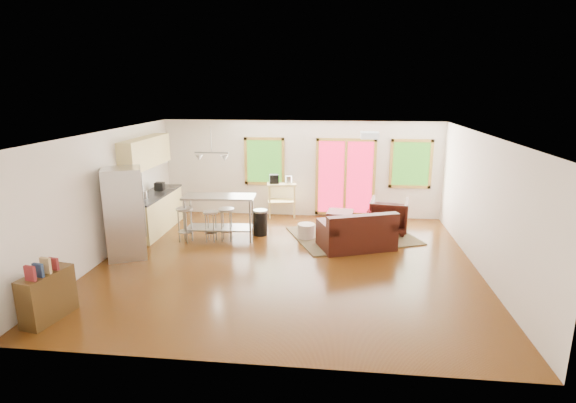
# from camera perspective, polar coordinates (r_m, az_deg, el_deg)

# --- Properties ---
(floor) EXTENTS (7.50, 7.00, 0.02)m
(floor) POSITION_cam_1_polar(r_m,az_deg,el_deg) (9.22, -0.21, -7.77)
(floor) COLOR #3D2109
(floor) RESTS_ON ground
(ceiling) EXTENTS (7.50, 7.00, 0.02)m
(ceiling) POSITION_cam_1_polar(r_m,az_deg,el_deg) (8.59, -0.22, 8.65)
(ceiling) COLOR white
(ceiling) RESTS_ON ground
(back_wall) EXTENTS (7.50, 0.02, 2.60)m
(back_wall) POSITION_cam_1_polar(r_m,az_deg,el_deg) (12.23, 1.67, 4.16)
(back_wall) COLOR white
(back_wall) RESTS_ON ground
(left_wall) EXTENTS (0.02, 7.00, 2.60)m
(left_wall) POSITION_cam_1_polar(r_m,az_deg,el_deg) (9.96, -22.25, 0.73)
(left_wall) COLOR white
(left_wall) RESTS_ON ground
(right_wall) EXTENTS (0.02, 7.00, 2.60)m
(right_wall) POSITION_cam_1_polar(r_m,az_deg,el_deg) (9.19, 23.77, -0.50)
(right_wall) COLOR white
(right_wall) RESTS_ON ground
(front_wall) EXTENTS (7.50, 0.02, 2.60)m
(front_wall) POSITION_cam_1_polar(r_m,az_deg,el_deg) (5.52, -4.44, -8.78)
(front_wall) COLOR white
(front_wall) RESTS_ON ground
(window_left) EXTENTS (1.10, 0.05, 1.30)m
(window_left) POSITION_cam_1_polar(r_m,az_deg,el_deg) (12.27, -3.02, 5.13)
(window_left) COLOR #255414
(window_left) RESTS_ON back_wall
(french_doors) EXTENTS (1.60, 0.05, 2.10)m
(french_doors) POSITION_cam_1_polar(r_m,az_deg,el_deg) (12.18, 7.29, 3.05)
(french_doors) COLOR #AE112E
(french_doors) RESTS_ON back_wall
(window_right) EXTENTS (1.10, 0.05, 1.30)m
(window_right) POSITION_cam_1_polar(r_m,az_deg,el_deg) (12.26, 15.34, 4.63)
(window_right) COLOR #255414
(window_right) RESTS_ON back_wall
(rug) EXTENTS (3.31, 2.97, 0.03)m
(rug) POSITION_cam_1_polar(r_m,az_deg,el_deg) (10.86, 8.21, -4.32)
(rug) COLOR #41593A
(rug) RESTS_ON floor
(loveseat) EXTENTS (1.80, 1.40, 0.85)m
(loveseat) POSITION_cam_1_polar(r_m,az_deg,el_deg) (9.98, 8.75, -4.08)
(loveseat) COLOR black
(loveseat) RESTS_ON floor
(coffee_table) EXTENTS (1.15, 0.89, 0.40)m
(coffee_table) POSITION_cam_1_polar(r_m,az_deg,el_deg) (11.00, 11.02, -2.37)
(coffee_table) COLOR #3D2A11
(coffee_table) RESTS_ON floor
(armchair) EXTENTS (1.01, 0.97, 0.92)m
(armchair) POSITION_cam_1_polar(r_m,az_deg,el_deg) (11.22, 12.70, -1.54)
(armchair) COLOR black
(armchair) RESTS_ON floor
(ottoman) EXTENTS (0.71, 0.71, 0.43)m
(ottoman) POSITION_cam_1_polar(r_m,az_deg,el_deg) (11.43, 6.62, -2.27)
(ottoman) COLOR black
(ottoman) RESTS_ON floor
(pouf) EXTENTS (0.42, 0.42, 0.36)m
(pouf) POSITION_cam_1_polar(r_m,az_deg,el_deg) (10.55, 2.34, -3.80)
(pouf) COLOR beige
(pouf) RESTS_ON floor
(vase) EXTENTS (0.18, 0.18, 0.29)m
(vase) POSITION_cam_1_polar(r_m,az_deg,el_deg) (10.69, 10.19, -1.93)
(vase) COLOR silver
(vase) RESTS_ON coffee_table
(book) EXTENTS (0.21, 0.11, 0.29)m
(book) POSITION_cam_1_polar(r_m,az_deg,el_deg) (10.75, 11.81, -1.71)
(book) COLOR maroon
(book) RESTS_ON coffee_table
(cabinets) EXTENTS (0.64, 2.24, 2.30)m
(cabinets) POSITION_cam_1_polar(r_m,az_deg,el_deg) (11.41, -16.87, 0.89)
(cabinets) COLOR #DBC878
(cabinets) RESTS_ON floor
(refrigerator) EXTENTS (0.99, 0.98, 1.88)m
(refrigerator) POSITION_cam_1_polar(r_m,az_deg,el_deg) (9.83, -19.97, -1.39)
(refrigerator) COLOR #B7BABC
(refrigerator) RESTS_ON floor
(island) EXTENTS (1.68, 0.76, 1.04)m
(island) POSITION_cam_1_polar(r_m,az_deg,el_deg) (10.50, -8.71, -0.99)
(island) COLOR #B7BABC
(island) RESTS_ON floor
(cup) EXTENTS (0.13, 0.10, 0.11)m
(cup) POSITION_cam_1_polar(r_m,az_deg,el_deg) (10.58, -7.57, 0.81)
(cup) COLOR white
(cup) RESTS_ON island
(bar_stool_a) EXTENTS (0.46, 0.46, 0.80)m
(bar_stool_a) POSITION_cam_1_polar(r_m,az_deg,el_deg) (10.48, -12.99, -1.90)
(bar_stool_a) COLOR #B7BABC
(bar_stool_a) RESTS_ON floor
(bar_stool_b) EXTENTS (0.35, 0.35, 0.71)m
(bar_stool_b) POSITION_cam_1_polar(r_m,az_deg,el_deg) (10.42, -9.79, -2.22)
(bar_stool_b) COLOR #B7BABC
(bar_stool_b) RESTS_ON floor
(bar_stool_c) EXTENTS (0.39, 0.39, 0.76)m
(bar_stool_c) POSITION_cam_1_polar(r_m,az_deg,el_deg) (10.41, -7.84, -1.93)
(bar_stool_c) COLOR #B7BABC
(bar_stool_c) RESTS_ON floor
(trash_can) EXTENTS (0.43, 0.43, 0.62)m
(trash_can) POSITION_cam_1_polar(r_m,az_deg,el_deg) (10.78, -3.50, -2.65)
(trash_can) COLOR black
(trash_can) RESTS_ON floor
(kitchen_cart) EXTENTS (0.85, 0.63, 1.18)m
(kitchen_cart) POSITION_cam_1_polar(r_m,az_deg,el_deg) (12.15, -0.94, 1.74)
(kitchen_cart) COLOR #DBC878
(kitchen_cart) RESTS_ON floor
(bookshelf) EXTENTS (0.48, 0.90, 1.01)m
(bookshelf) POSITION_cam_1_polar(r_m,az_deg,el_deg) (7.86, -28.24, -10.43)
(bookshelf) COLOR #3D2A11
(bookshelf) RESTS_ON floor
(ceiling_flush) EXTENTS (0.35, 0.35, 0.12)m
(ceiling_flush) POSITION_cam_1_polar(r_m,az_deg,el_deg) (9.16, 10.32, 8.28)
(ceiling_flush) COLOR white
(ceiling_flush) RESTS_ON ceiling
(pendant_light) EXTENTS (0.80, 0.18, 0.79)m
(pendant_light) POSITION_cam_1_polar(r_m,az_deg,el_deg) (10.51, -9.66, 5.59)
(pendant_light) COLOR gray
(pendant_light) RESTS_ON ceiling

